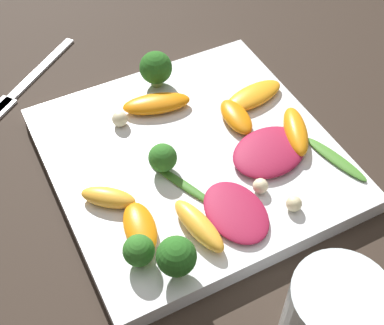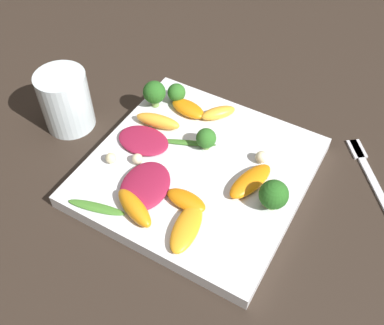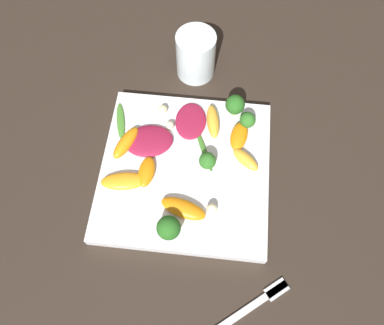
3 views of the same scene
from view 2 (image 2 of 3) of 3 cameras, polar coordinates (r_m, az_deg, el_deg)
The scene contains 22 objects.
ground_plane at distance 0.66m, azimuth 0.78°, elevation -1.76°, with size 2.40×2.40×0.00m, color #2D231C.
plate at distance 0.66m, azimuth 0.79°, elevation -1.14°, with size 0.30×0.30×0.02m.
drinking_glass at distance 0.73m, azimuth -15.75°, elevation 7.56°, with size 0.08×0.08×0.10m.
fork at distance 0.71m, azimuth 21.54°, elevation -1.07°, with size 0.12×0.15×0.01m.
radicchio_leaf_0 at distance 0.68m, azimuth -6.04°, elevation 2.98°, with size 0.08×0.06×0.01m.
radicchio_leaf_1 at distance 0.62m, azimuth -5.95°, elevation -2.93°, with size 0.08×0.10×0.01m.
orange_segment_0 at distance 0.58m, azimuth -0.71°, elevation -8.26°, with size 0.05×0.08×0.01m.
orange_segment_1 at distance 0.60m, azimuth -0.75°, elevation -4.83°, with size 0.06×0.03×0.02m.
orange_segment_2 at distance 0.71m, azimuth 3.36°, elevation 6.30°, with size 0.05×0.06×0.02m.
orange_segment_3 at distance 0.59m, azimuth -7.33°, elevation -5.72°, with size 0.08×0.05×0.02m.
orange_segment_4 at distance 0.62m, azimuth 7.43°, elevation -2.35°, with size 0.05×0.08×0.02m.
orange_segment_5 at distance 0.70m, azimuth -4.35°, elevation 5.26°, with size 0.07×0.03×0.02m.
orange_segment_6 at distance 0.72m, azimuth -0.50°, elevation 6.88°, with size 0.07×0.04×0.02m.
broccoli_floret_0 at distance 0.72m, azimuth -4.80°, elevation 8.83°, with size 0.04×0.04×0.05m.
broccoli_floret_1 at distance 0.66m, azimuth 1.80°, elevation 3.05°, with size 0.03×0.03×0.03m.
broccoli_floret_2 at distance 0.59m, azimuth 10.33°, elevation -4.06°, with size 0.04×0.04×0.05m.
broccoli_floret_3 at distance 0.73m, azimuth -1.98°, elevation 8.82°, with size 0.03×0.03×0.03m.
arugula_sprig_0 at distance 0.67m, azimuth -0.74°, elevation 2.55°, with size 0.09×0.05×0.00m.
arugula_sprig_1 at distance 0.61m, azimuth -12.06°, elevation -5.58°, with size 0.08×0.03×0.00m.
macadamia_nut_0 at distance 0.65m, azimuth -6.95°, elevation 0.45°, with size 0.02×0.02×0.02m.
macadamia_nut_1 at distance 0.66m, azimuth -10.26°, elevation 0.56°, with size 0.02×0.02×0.02m.
macadamia_nut_2 at distance 0.65m, azimuth 8.83°, elevation 0.69°, with size 0.02×0.02×0.02m.
Camera 2 is at (-0.20, 0.37, 0.51)m, focal length 42.00 mm.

